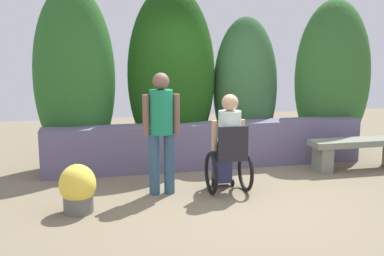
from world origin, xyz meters
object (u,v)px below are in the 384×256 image
Objects in this scene: person_standing_companion at (161,125)px; flower_pot_purple_near at (78,189)px; stone_bench at (360,149)px; person_in_wheelchair at (228,147)px.

person_standing_companion reaches higher than flower_pot_purple_near.
person_in_wheelchair is (-2.38, -0.62, 0.30)m from stone_bench.
flower_pot_purple_near is at bearing -173.23° from person_in_wheelchair.
person_in_wheelchair reaches higher than flower_pot_purple_near.
stone_bench is 1.23× the size of person_in_wheelchair.
person_in_wheelchair is at bearing 10.36° from flower_pot_purple_near.
stone_bench is at bearing 11.04° from person_in_wheelchair.
flower_pot_purple_near reaches higher than stone_bench.
person_standing_companion is at bearing 169.54° from person_in_wheelchair.
person_standing_companion reaches higher than person_in_wheelchair.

